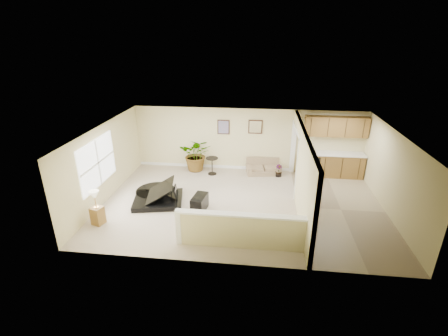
# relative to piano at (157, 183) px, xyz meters

# --- Properties ---
(floor) EXTENTS (9.00, 9.00, 0.00)m
(floor) POSITION_rel_piano_xyz_m (2.78, 0.03, -0.62)
(floor) COLOR tan
(floor) RESTS_ON ground
(back_wall) EXTENTS (9.00, 0.04, 2.50)m
(back_wall) POSITION_rel_piano_xyz_m (2.78, 3.03, 0.63)
(back_wall) COLOR beige
(back_wall) RESTS_ON floor
(front_wall) EXTENTS (9.00, 0.04, 2.50)m
(front_wall) POSITION_rel_piano_xyz_m (2.78, -2.97, 0.63)
(front_wall) COLOR beige
(front_wall) RESTS_ON floor
(left_wall) EXTENTS (0.04, 6.00, 2.50)m
(left_wall) POSITION_rel_piano_xyz_m (-1.72, 0.03, 0.63)
(left_wall) COLOR beige
(left_wall) RESTS_ON floor
(right_wall) EXTENTS (0.04, 6.00, 2.50)m
(right_wall) POSITION_rel_piano_xyz_m (7.28, 0.03, 0.63)
(right_wall) COLOR beige
(right_wall) RESTS_ON floor
(ceiling) EXTENTS (9.00, 6.00, 0.04)m
(ceiling) POSITION_rel_piano_xyz_m (2.78, 0.03, 1.88)
(ceiling) COLOR white
(ceiling) RESTS_ON back_wall
(kitchen_vinyl) EXTENTS (2.70, 6.00, 0.01)m
(kitchen_vinyl) POSITION_rel_piano_xyz_m (5.93, 0.03, -0.61)
(kitchen_vinyl) COLOR tan
(kitchen_vinyl) RESTS_ON floor
(interior_partition) EXTENTS (0.18, 5.99, 2.50)m
(interior_partition) POSITION_rel_piano_xyz_m (4.58, 0.29, 0.60)
(interior_partition) COLOR beige
(interior_partition) RESTS_ON floor
(pony_half_wall) EXTENTS (3.42, 0.22, 1.00)m
(pony_half_wall) POSITION_rel_piano_xyz_m (2.85, -2.27, -0.10)
(pony_half_wall) COLOR beige
(pony_half_wall) RESTS_ON floor
(left_window) EXTENTS (0.05, 2.15, 1.45)m
(left_window) POSITION_rel_piano_xyz_m (-1.71, -0.47, 0.83)
(left_window) COLOR white
(left_window) RESTS_ON left_wall
(wall_art_left) EXTENTS (0.48, 0.04, 0.58)m
(wall_art_left) POSITION_rel_piano_xyz_m (1.83, 3.01, 1.13)
(wall_art_left) COLOR #3B2215
(wall_art_left) RESTS_ON back_wall
(wall_mirror) EXTENTS (0.55, 0.04, 0.55)m
(wall_mirror) POSITION_rel_piano_xyz_m (3.08, 3.01, 1.18)
(wall_mirror) COLOR #3B2215
(wall_mirror) RESTS_ON back_wall
(kitchen_cabinets) EXTENTS (2.36, 0.65, 2.33)m
(kitchen_cabinets) POSITION_rel_piano_xyz_m (5.97, 2.77, 0.25)
(kitchen_cabinets) COLOR olive
(kitchen_cabinets) RESTS_ON floor
(piano) EXTENTS (2.03, 2.06, 1.48)m
(piano) POSITION_rel_piano_xyz_m (0.00, 0.00, 0.00)
(piano) COLOR black
(piano) RESTS_ON floor
(piano_bench) EXTENTS (0.48, 0.78, 0.49)m
(piano_bench) POSITION_rel_piano_xyz_m (1.49, -0.50, -0.37)
(piano_bench) COLOR black
(piano_bench) RESTS_ON floor
(loveseat) EXTENTS (1.44, 0.95, 0.76)m
(loveseat) POSITION_rel_piano_xyz_m (3.46, 2.73, -0.33)
(loveseat) COLOR tan
(loveseat) RESTS_ON floor
(accent_table) EXTENTS (0.47, 0.47, 0.69)m
(accent_table) POSITION_rel_piano_xyz_m (1.45, 2.35, -0.18)
(accent_table) COLOR black
(accent_table) RESTS_ON floor
(palm_plant) EXTENTS (1.25, 1.09, 1.37)m
(palm_plant) POSITION_rel_piano_xyz_m (0.78, 2.68, 0.06)
(palm_plant) COLOR black
(palm_plant) RESTS_ON floor
(small_plant) EXTENTS (0.33, 0.33, 0.48)m
(small_plant) POSITION_rel_piano_xyz_m (4.05, 2.44, -0.41)
(small_plant) COLOR black
(small_plant) RESTS_ON floor
(lamp_stand) EXTENTS (0.39, 0.39, 1.06)m
(lamp_stand) POSITION_rel_piano_xyz_m (-1.31, -1.61, -0.17)
(lamp_stand) COLOR olive
(lamp_stand) RESTS_ON floor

